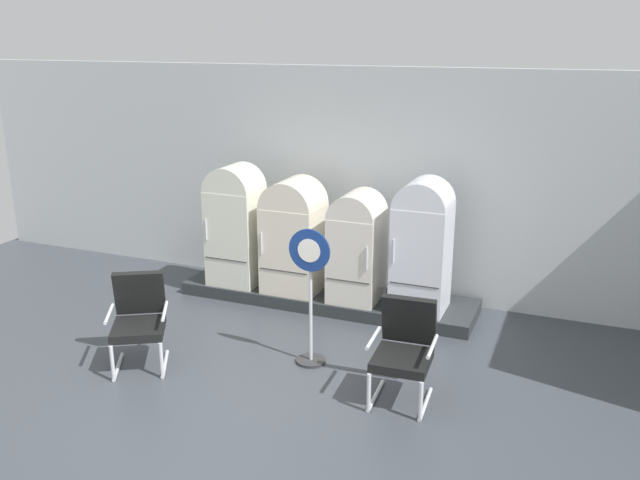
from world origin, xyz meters
TOP-DOWN VIEW (x-y plane):
  - ground at (0.00, 0.00)m, footprint 12.00×10.00m
  - back_wall at (0.00, 3.66)m, footprint 11.76×0.12m
  - display_plinth at (0.00, 3.02)m, footprint 3.84×0.95m
  - refrigerator_0 at (-1.24, 2.88)m, footprint 0.66×0.61m
  - refrigerator_1 at (-0.42, 2.92)m, footprint 0.70×0.69m
  - refrigerator_2 at (0.43, 2.91)m, footprint 0.60×0.67m
  - refrigerator_3 at (1.25, 2.90)m, footprint 0.63×0.64m
  - armchair_left at (-1.20, 0.70)m, footprint 0.79×0.83m
  - armchair_right at (1.55, 1.07)m, footprint 0.62×0.69m
  - sign_stand at (0.45, 1.38)m, footprint 0.45×0.32m

SIDE VIEW (x-z plane):
  - ground at x=0.00m, z-range -0.05..0.00m
  - display_plinth at x=0.00m, z-range 0.00..0.16m
  - armchair_left at x=-1.20m, z-range 0.04..1.02m
  - armchair_right at x=1.55m, z-range 0.04..1.02m
  - sign_stand at x=0.45m, z-range -0.02..1.47m
  - refrigerator_2 at x=0.43m, z-range 0.20..1.58m
  - refrigerator_1 at x=-0.42m, z-range 0.20..1.67m
  - refrigerator_0 at x=-1.24m, z-range 0.21..1.80m
  - refrigerator_3 at x=1.25m, z-range 0.21..1.81m
  - back_wall at x=0.00m, z-range 0.01..2.99m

